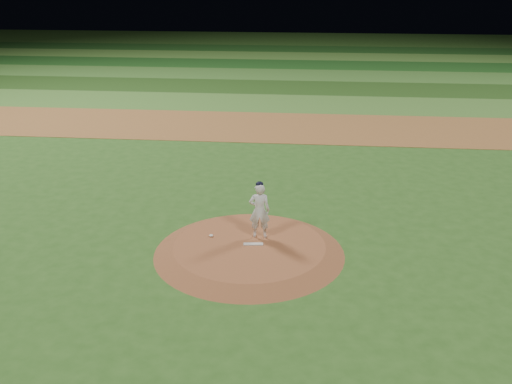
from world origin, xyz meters
name	(u,v)px	position (x,y,z in m)	size (l,w,h in m)	color
ground	(249,252)	(0.00, 0.00, 0.00)	(120.00, 120.00, 0.00)	#2A551B
infield_dirt_band	(279,127)	(0.00, 14.00, 0.01)	(70.00, 6.00, 0.02)	brown
outfield_stripe_0	(284,103)	(0.00, 19.50, 0.01)	(70.00, 5.00, 0.02)	#3E6F28
outfield_stripe_1	(288,87)	(0.00, 24.50, 0.01)	(70.00, 5.00, 0.02)	#204315
outfield_stripe_2	(291,75)	(0.00, 29.50, 0.01)	(70.00, 5.00, 0.02)	#396C27
outfield_stripe_3	(293,64)	(0.00, 34.50, 0.01)	(70.00, 5.00, 0.02)	#194817
outfield_stripe_4	(295,56)	(0.00, 39.50, 0.01)	(70.00, 5.00, 0.02)	#43762A
outfield_stripe_5	(297,49)	(0.00, 44.50, 0.01)	(70.00, 5.00, 0.02)	#184415
pitchers_mound	(249,249)	(0.00, 0.00, 0.12)	(5.50, 5.50, 0.25)	brown
pitching_rubber	(253,244)	(0.12, 0.03, 0.26)	(0.57, 0.14, 0.03)	silver
rosin_bag	(211,235)	(-1.18, 0.43, 0.28)	(0.12, 0.12, 0.07)	silver
pitcher_on_mound	(259,210)	(0.24, 0.56, 1.11)	(0.64, 0.44, 1.75)	silver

